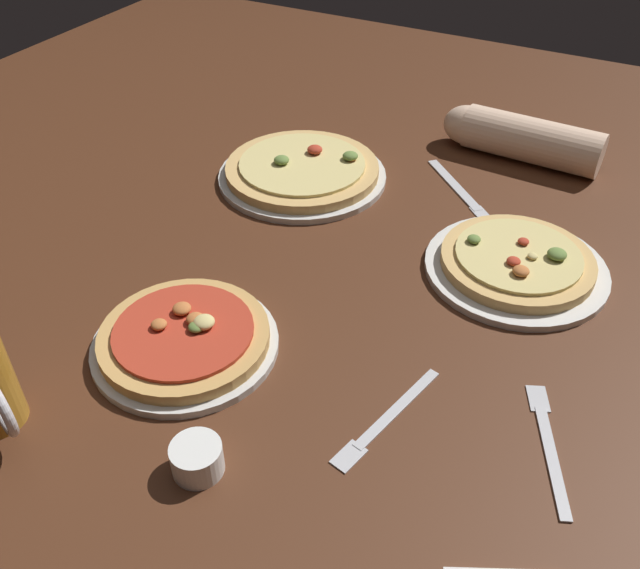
% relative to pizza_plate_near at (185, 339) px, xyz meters
% --- Properties ---
extents(ground_plane, '(2.40, 2.40, 0.03)m').
position_rel_pizza_plate_near_xyz_m(ground_plane, '(0.11, 0.19, -0.03)').
color(ground_plane, '#4C2816').
extents(pizza_plate_near, '(0.26, 0.26, 0.05)m').
position_rel_pizza_plate_near_xyz_m(pizza_plate_near, '(0.00, 0.00, 0.00)').
color(pizza_plate_near, silver).
rests_on(pizza_plate_near, ground_plane).
extents(pizza_plate_far, '(0.32, 0.32, 0.05)m').
position_rel_pizza_plate_near_xyz_m(pizza_plate_far, '(-0.08, 0.48, -0.00)').
color(pizza_plate_far, silver).
rests_on(pizza_plate_far, ground_plane).
extents(pizza_plate_side, '(0.29, 0.29, 0.05)m').
position_rel_pizza_plate_near_xyz_m(pizza_plate_side, '(0.36, 0.39, -0.00)').
color(pizza_plate_side, silver).
rests_on(pizza_plate_side, ground_plane).
extents(ramekin_sauce, '(0.06, 0.06, 0.04)m').
position_rel_pizza_plate_near_xyz_m(ramekin_sauce, '(0.13, -0.16, 0.00)').
color(ramekin_sauce, white).
rests_on(ramekin_sauce, ground_plane).
extents(fork_left, '(0.10, 0.19, 0.01)m').
position_rel_pizza_plate_near_xyz_m(fork_left, '(0.49, 0.07, -0.01)').
color(fork_left, silver).
rests_on(fork_left, ground_plane).
extents(knife_right, '(0.19, 0.18, 0.01)m').
position_rel_pizza_plate_near_xyz_m(knife_right, '(0.21, 0.58, -0.01)').
color(knife_right, silver).
rests_on(knife_right, ground_plane).
extents(fork_spare, '(0.07, 0.20, 0.01)m').
position_rel_pizza_plate_near_xyz_m(fork_spare, '(0.30, 0.01, -0.01)').
color(fork_spare, silver).
rests_on(fork_spare, ground_plane).
extents(diner_arm, '(0.32, 0.10, 0.09)m').
position_rel_pizza_plate_near_xyz_m(diner_arm, '(0.26, 0.76, 0.03)').
color(diner_arm, beige).
rests_on(diner_arm, ground_plane).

